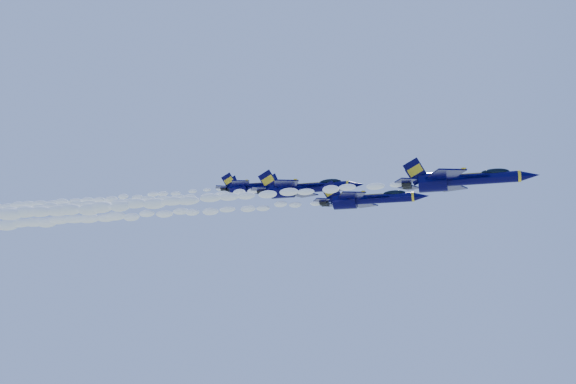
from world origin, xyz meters
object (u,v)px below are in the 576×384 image
(jet_lead, at_px, (460,180))
(jet_third, at_px, (303,188))
(jet_fourth, at_px, (255,186))
(jet_second, at_px, (366,199))

(jet_lead, bearing_deg, jet_third, 149.73)
(jet_third, bearing_deg, jet_fourth, 141.54)
(jet_lead, relative_size, jet_second, 1.00)
(jet_second, distance_m, jet_third, 11.91)
(jet_lead, xyz_separation_m, jet_second, (-13.52, 10.58, 0.28))
(jet_lead, relative_size, jet_fourth, 1.06)
(jet_second, xyz_separation_m, jet_third, (-10.88, 3.66, 3.16))
(jet_second, distance_m, jet_fourth, 27.25)
(jet_second, bearing_deg, jet_fourth, 150.01)
(jet_third, xyz_separation_m, jet_fourth, (-12.10, 9.61, 3.03))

